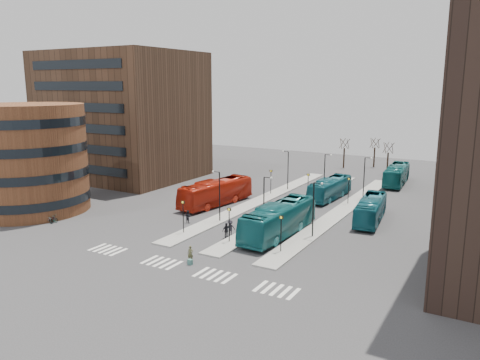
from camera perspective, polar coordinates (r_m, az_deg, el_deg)
The scene contains 23 objects.
ground at distance 41.91m, azimuth -12.00°, elevation -11.80°, with size 160.00×160.00×0.00m, color #303032.
island_left at distance 67.64m, azimuth 2.56°, elevation -2.43°, with size 2.50×45.00×0.15m, color gray.
island_mid at distance 65.19m, azimuth 7.25°, elevation -3.06°, with size 2.50×45.00×0.15m, color gray.
island_right at distance 63.21m, azimuth 12.27°, elevation -3.70°, with size 2.50×45.00×0.15m, color gray.
suitcase at distance 44.33m, azimuth -6.10°, elevation -9.91°, with size 0.41×0.33×0.52m, color navy.
red_bus at distance 64.77m, azimuth -2.94°, elevation -1.52°, with size 2.98×12.74×3.55m, color #A51D0C.
teal_bus_a at distance 51.88m, azimuth 4.77°, elevation -4.82°, with size 3.09×13.20×3.68m, color #145F65.
teal_bus_b at distance 69.49m, azimuth 10.90°, elevation -1.02°, with size 2.58×11.01×3.07m, color #155D6B.
teal_bus_c at distance 59.28m, azimuth 15.64°, elevation -3.46°, with size 2.52×10.79×3.00m, color #165F6E.
teal_bus_d at distance 82.37m, azimuth 18.54°, elevation 0.63°, with size 2.77×11.82×3.29m, color #135E5F.
traveller at distance 44.91m, azimuth -6.07°, elevation -8.93°, with size 0.56×0.37×1.54m, color #4B4C2D.
commuter_a at distance 57.00m, azimuth -6.36°, elevation -4.45°, with size 0.75×0.59×1.55m, color black.
commuter_b at distance 51.14m, azimuth -1.69°, elevation -6.16°, with size 1.02×0.42×1.73m, color black.
commuter_c at distance 51.92m, azimuth -1.20°, elevation -5.85°, with size 1.15×0.66×1.79m, color black.
bicycle_near at distance 61.15m, azimuth -22.30°, elevation -4.53°, with size 0.53×1.51×0.79m, color gray.
bicycle_mid at distance 61.13m, azimuth -22.32°, elevation -4.49°, with size 0.42×1.48×0.89m, color gray.
bicycle_far at distance 61.37m, azimuth -22.01°, elevation -4.38°, with size 0.61×1.76×0.92m, color gray.
crosswalk_stripes at distance 43.70m, azimuth -6.70°, elevation -10.61°, with size 22.35×2.40×0.01m.
round_building at distance 67.02m, azimuth -24.50°, elevation 2.42°, with size 15.16×15.16×14.00m.
office_block at distance 86.77m, azimuth -14.11°, elevation 7.64°, with size 25.00×20.12×22.00m.
sign_poles at distance 58.58m, azimuth 4.28°, elevation -2.32°, with size 12.45×22.12×3.65m.
lamp_posts at distance 62.35m, azimuth 7.15°, elevation -0.42°, with size 14.04×20.24×6.12m.
bare_trees at distance 94.93m, azimuth 15.38°, elevation 2.86°, with size 10.97×8.14×5.90m.
Camera 1 is at (26.19, -28.27, 16.46)m, focal length 35.00 mm.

